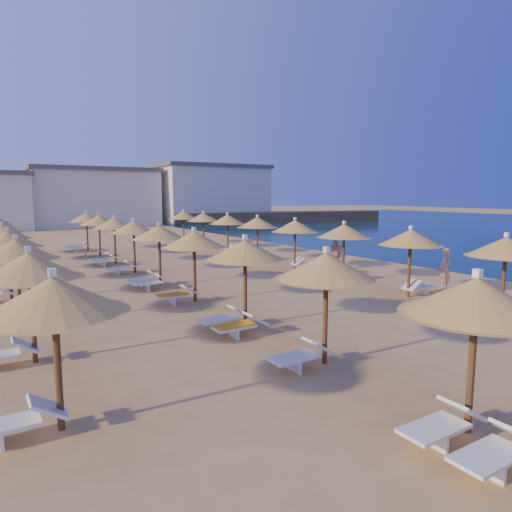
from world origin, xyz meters
TOP-DOWN VIEW (x-y plane):
  - ground at (0.00, 0.00)m, footprint 220.00×220.00m
  - jetty at (26.11, 40.37)m, footprint 30.12×10.76m
  - hotel_blocks at (3.93, 46.80)m, footprint 46.63×10.22m
  - parasol_row_east at (3.44, 4.43)m, footprint 2.47×35.85m
  - parasol_row_west at (-3.94, 4.43)m, footprint 2.47×35.85m
  - parasol_row_inland at (-9.78, 8.14)m, footprint 2.47×28.43m
  - loungers at (-2.46, 5.04)m, footprint 16.20×33.95m
  - beachgoer_a at (5.78, -1.04)m, footprint 0.65×0.76m
  - beachgoer_c at (5.38, 5.28)m, footprint 0.92×1.06m

SIDE VIEW (x-z plane):
  - ground at x=0.00m, z-range 0.00..0.00m
  - loungers at x=-2.46m, z-range 0.02..0.67m
  - jetty at x=26.11m, z-range 0.00..1.50m
  - beachgoer_c at x=5.38m, z-range 0.00..1.72m
  - beachgoer_a at x=5.78m, z-range 0.00..1.77m
  - parasol_row_inland at x=-9.78m, z-range 0.89..3.69m
  - parasol_row_east at x=3.44m, z-range 0.89..3.69m
  - parasol_row_west at x=-3.94m, z-range 0.89..3.69m
  - hotel_blocks at x=3.93m, z-range -0.35..7.75m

